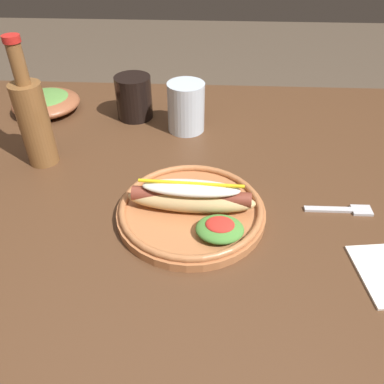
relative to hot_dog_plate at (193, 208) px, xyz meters
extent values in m
plane|color=brown|center=(-0.07, 0.07, -0.76)|extent=(8.00, 8.00, 0.00)
cube|color=#51331E|center=(-0.07, 0.07, -0.04)|extent=(1.44, 1.02, 0.04)
cylinder|color=#51331E|center=(0.56, 0.49, -0.41)|extent=(0.06, 0.06, 0.70)
cylinder|color=#B77042|center=(0.00, 0.00, -0.01)|extent=(0.26, 0.26, 0.02)
torus|color=#B77042|center=(0.00, 0.00, 0.00)|extent=(0.25, 0.25, 0.01)
ellipsoid|color=tan|center=(0.00, 0.00, 0.01)|extent=(0.22, 0.06, 0.04)
cylinder|color=brown|center=(0.00, 0.00, 0.02)|extent=(0.21, 0.04, 0.03)
ellipsoid|color=silver|center=(0.00, 0.00, 0.04)|extent=(0.17, 0.05, 0.02)
cylinder|color=yellow|center=(0.00, 0.00, 0.05)|extent=(0.18, 0.01, 0.01)
ellipsoid|color=#4C8C38|center=(0.05, -0.06, 0.01)|extent=(0.08, 0.07, 0.02)
ellipsoid|color=red|center=(0.05, -0.06, 0.02)|extent=(0.05, 0.04, 0.01)
cube|color=silver|center=(0.24, 0.03, -0.02)|extent=(0.09, 0.01, 0.00)
cube|color=silver|center=(0.30, 0.03, -0.02)|extent=(0.04, 0.03, 0.00)
cylinder|color=black|center=(-0.16, 0.37, 0.03)|extent=(0.09, 0.09, 0.10)
cylinder|color=silver|center=(-0.03, 0.31, 0.04)|extent=(0.09, 0.09, 0.11)
cylinder|color=brown|center=(-0.32, 0.16, 0.06)|extent=(0.06, 0.06, 0.17)
cylinder|color=brown|center=(-0.32, 0.16, 0.19)|extent=(0.03, 0.03, 0.08)
cylinder|color=red|center=(-0.32, 0.16, 0.23)|extent=(0.03, 0.03, 0.01)
ellipsoid|color=brown|center=(-0.40, 0.39, 0.00)|extent=(0.17, 0.17, 0.04)
ellipsoid|color=#56893D|center=(-0.40, 0.39, 0.01)|extent=(0.12, 0.12, 0.02)
camera|label=1|loc=(0.03, -0.52, 0.45)|focal=36.80mm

